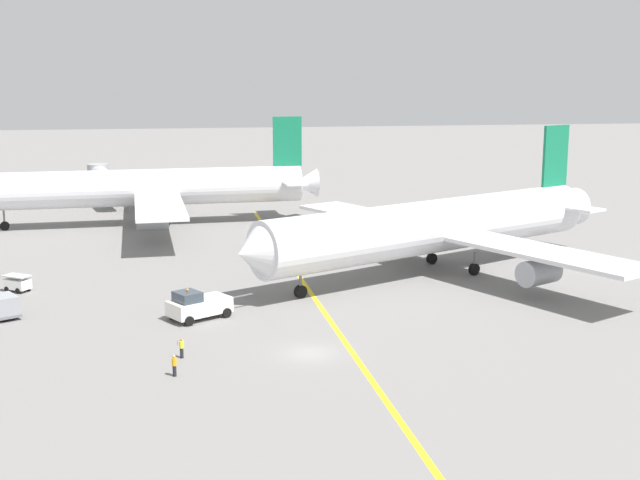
{
  "coord_description": "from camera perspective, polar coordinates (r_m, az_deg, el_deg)",
  "views": [
    {
      "loc": [
        -10.32,
        -61.62,
        21.68
      ],
      "look_at": [
        5.47,
        25.77,
        4.0
      ],
      "focal_mm": 45.98,
      "sensor_mm": 36.0,
      "label": 1
    }
  ],
  "objects": [
    {
      "name": "ground_crew_wing_walker_right",
      "position": [
        61.91,
        -10.1,
        -8.58
      ],
      "size": [
        0.36,
        0.36,
        1.65
      ],
      "color": "black",
      "rests_on": "ground"
    },
    {
      "name": "ground_plane",
      "position": [
        66.13,
        -0.7,
        -7.88
      ],
      "size": [
        600.0,
        600.0,
        0.0
      ],
      "primitive_type": "plane",
      "color": "slate"
    },
    {
      "name": "gse_baggage_cart_near_cluster",
      "position": [
        89.93,
        -20.33,
        -2.84
      ],
      "size": [
        3.14,
        2.85,
        1.71
      ],
      "color": "silver",
      "rests_on": "ground"
    },
    {
      "name": "airliner_being_pushed",
      "position": [
        92.36,
        8.04,
        0.9
      ],
      "size": [
        47.53,
        47.66,
        15.87
      ],
      "color": "silver",
      "rests_on": "ground"
    },
    {
      "name": "taxiway_stripe",
      "position": [
        76.05,
        0.47,
        -5.3
      ],
      "size": [
        1.7,
        120.0,
        0.01
      ],
      "primitive_type": "cube",
      "rotation": [
        0.0,
        0.0,
        0.01
      ],
      "color": "yellow",
      "rests_on": "ground"
    },
    {
      "name": "airliner_at_gate_left",
      "position": [
        124.23,
        -12.21,
        3.54
      ],
      "size": [
        53.67,
        50.21,
        15.84
      ],
      "color": "silver",
      "rests_on": "ground"
    },
    {
      "name": "gse_container_dolly_flat",
      "position": [
        80.39,
        -21.15,
        -4.3
      ],
      "size": [
        3.47,
        3.86,
        2.15
      ],
      "color": "slate",
      "rests_on": "ground"
    },
    {
      "name": "pushback_tug",
      "position": [
        75.71,
        -8.5,
        -4.5
      ],
      "size": [
        8.34,
        5.74,
        3.01
      ],
      "color": "white",
      "rests_on": "ground"
    },
    {
      "name": "jet_bridge",
      "position": [
        148.06,
        -14.78,
        4.17
      ],
      "size": [
        7.76,
        21.3,
        6.14
      ],
      "color": "#B7B7BC",
      "rests_on": "ground"
    },
    {
      "name": "ground_crew_ramp_agent_by_cones",
      "position": [
        65.67,
        -9.61,
        -7.41
      ],
      "size": [
        0.5,
        0.36,
        1.62
      ],
      "color": "black",
      "rests_on": "ground"
    }
  ]
}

